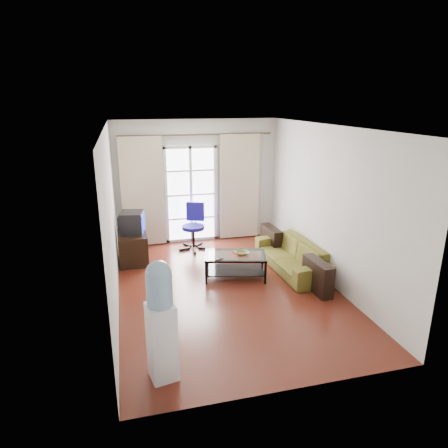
# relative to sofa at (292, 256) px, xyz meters

# --- Properties ---
(floor) EXTENTS (5.20, 5.20, 0.00)m
(floor) POSITION_rel_sofa_xyz_m (-1.39, -0.48, -0.28)
(floor) COLOR #5F2416
(floor) RESTS_ON ground
(ceiling) EXTENTS (5.20, 5.20, 0.00)m
(ceiling) POSITION_rel_sofa_xyz_m (-1.39, -0.48, 2.42)
(ceiling) COLOR white
(ceiling) RESTS_ON wall_back
(wall_back) EXTENTS (3.60, 0.02, 2.70)m
(wall_back) POSITION_rel_sofa_xyz_m (-1.39, 2.12, 1.07)
(wall_back) COLOR silver
(wall_back) RESTS_ON floor
(wall_front) EXTENTS (3.60, 0.02, 2.70)m
(wall_front) POSITION_rel_sofa_xyz_m (-1.39, -3.08, 1.07)
(wall_front) COLOR silver
(wall_front) RESTS_ON floor
(wall_left) EXTENTS (0.02, 5.20, 2.70)m
(wall_left) POSITION_rel_sofa_xyz_m (-3.19, -0.48, 1.07)
(wall_left) COLOR silver
(wall_left) RESTS_ON floor
(wall_right) EXTENTS (0.02, 5.20, 2.70)m
(wall_right) POSITION_rel_sofa_xyz_m (0.41, -0.48, 1.07)
(wall_right) COLOR silver
(wall_right) RESTS_ON floor
(french_door) EXTENTS (1.16, 0.06, 2.15)m
(french_door) POSITION_rel_sofa_xyz_m (-1.54, 2.07, 0.80)
(french_door) COLOR white
(french_door) RESTS_ON wall_back
(curtain_rod) EXTENTS (3.30, 0.04, 0.04)m
(curtain_rod) POSITION_rel_sofa_xyz_m (-1.39, 2.02, 2.10)
(curtain_rod) COLOR #4C3F2D
(curtain_rod) RESTS_ON wall_back
(curtain_left) EXTENTS (0.90, 0.07, 2.35)m
(curtain_left) POSITION_rel_sofa_xyz_m (-2.59, 2.00, 0.92)
(curtain_left) COLOR beige
(curtain_left) RESTS_ON curtain_rod
(curtain_right) EXTENTS (0.90, 0.07, 2.35)m
(curtain_right) POSITION_rel_sofa_xyz_m (-0.44, 2.00, 0.92)
(curtain_right) COLOR beige
(curtain_right) RESTS_ON curtain_rod
(radiator) EXTENTS (0.64, 0.12, 0.64)m
(radiator) POSITION_rel_sofa_xyz_m (-0.59, 2.02, 0.05)
(radiator) COLOR #969699
(radiator) RESTS_ON floor
(sofa) EXTENTS (1.97, 0.95, 0.55)m
(sofa) POSITION_rel_sofa_xyz_m (0.00, 0.00, 0.00)
(sofa) COLOR olive
(sofa) RESTS_ON floor
(coffee_table) EXTENTS (1.21, 0.88, 0.44)m
(coffee_table) POSITION_rel_sofa_xyz_m (-1.13, -0.08, 0.01)
(coffee_table) COLOR silver
(coffee_table) RESTS_ON floor
(bowl) EXTENTS (0.30, 0.30, 0.06)m
(bowl) POSITION_rel_sofa_xyz_m (-1.01, -0.12, 0.20)
(bowl) COLOR #2E7F30
(bowl) RESTS_ON coffee_table
(book) EXTENTS (0.29, 0.33, 0.02)m
(book) POSITION_rel_sofa_xyz_m (-1.13, -0.09, 0.18)
(book) COLOR maroon
(book) RESTS_ON coffee_table
(remote) EXTENTS (0.15, 0.10, 0.02)m
(remote) POSITION_rel_sofa_xyz_m (-1.46, -0.24, 0.18)
(remote) COLOR black
(remote) RESTS_ON coffee_table
(tv_stand) EXTENTS (0.56, 0.82, 0.59)m
(tv_stand) POSITION_rel_sofa_xyz_m (-2.89, 1.13, 0.02)
(tv_stand) COLOR black
(tv_stand) RESTS_ON floor
(crt_tv) EXTENTS (0.53, 0.53, 0.42)m
(crt_tv) POSITION_rel_sofa_xyz_m (-2.89, 1.16, 0.53)
(crt_tv) COLOR black
(crt_tv) RESTS_ON tv_stand
(task_chair) EXTENTS (0.88, 0.88, 0.99)m
(task_chair) POSITION_rel_sofa_xyz_m (-1.59, 1.56, 0.02)
(task_chair) COLOR black
(task_chair) RESTS_ON floor
(water_cooler) EXTENTS (0.35, 0.35, 1.46)m
(water_cooler) POSITION_rel_sofa_xyz_m (-2.68, -2.51, 0.49)
(water_cooler) COLOR white
(water_cooler) RESTS_ON floor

